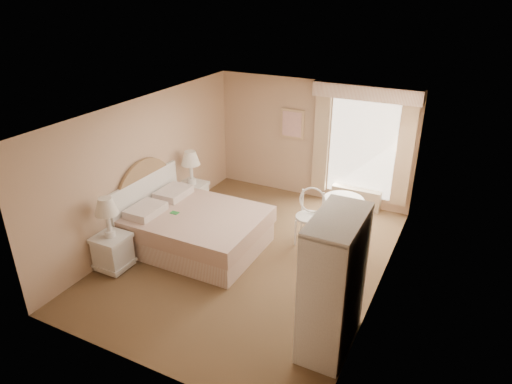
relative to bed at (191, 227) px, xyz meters
The scene contains 9 objects.
room 1.42m from the bed, ahead, with size 4.21×5.51×2.51m.
window 3.67m from the bed, 52.36° to the left, with size 2.05×0.22×2.51m.
framed_art 3.17m from the bed, 76.96° to the left, with size 0.52×0.04×0.62m.
bed is the anchor object (origin of this frame).
nightstand_near 1.37m from the bed, 122.19° to the right, with size 0.51×0.51×1.24m.
nightstand_far 1.35m from the bed, 122.77° to the left, with size 0.52×0.52×1.26m.
round_table 2.70m from the bed, 33.68° to the left, with size 0.72×0.72×0.76m.
cafe_chair 2.10m from the bed, 31.44° to the left, with size 0.52×0.52×1.00m.
armoire 3.18m from the bed, 22.17° to the right, with size 0.55×1.10×1.83m.
Camera 1 is at (3.01, -5.83, 4.25)m, focal length 32.00 mm.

